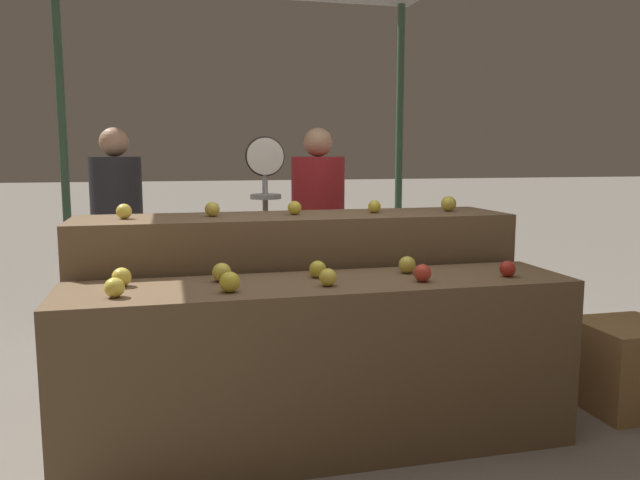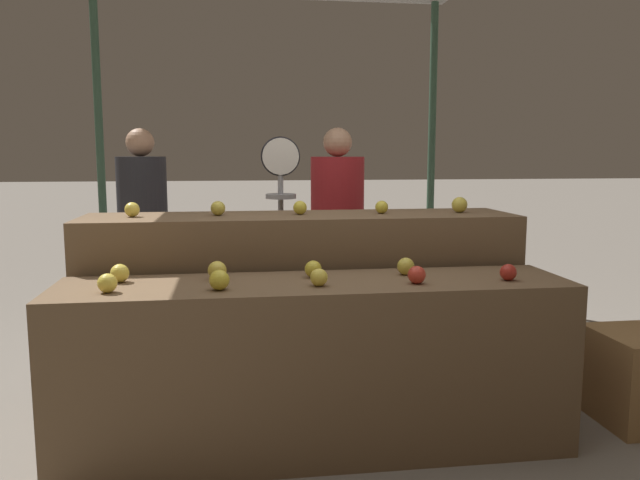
# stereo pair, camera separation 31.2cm
# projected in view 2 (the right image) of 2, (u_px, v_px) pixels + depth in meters

# --- Properties ---
(ground_plane) EXTENTS (60.00, 60.00, 0.00)m
(ground_plane) POSITION_uv_depth(u_px,v_px,m) (316.00, 447.00, 2.95)
(ground_plane) COLOR gray
(display_counter_front) EXTENTS (2.34, 0.55, 0.80)m
(display_counter_front) POSITION_uv_depth(u_px,v_px,m) (316.00, 366.00, 2.90)
(display_counter_front) COLOR brown
(display_counter_front) RESTS_ON ground_plane
(display_counter_back) EXTENTS (2.34, 0.55, 1.05)m
(display_counter_back) POSITION_uv_depth(u_px,v_px,m) (302.00, 308.00, 3.47)
(display_counter_back) COLOR brown
(display_counter_back) RESTS_ON ground_plane
(apple_front_0) EXTENTS (0.08, 0.08, 0.08)m
(apple_front_0) POSITION_uv_depth(u_px,v_px,m) (107.00, 283.00, 2.61)
(apple_front_0) COLOR yellow
(apple_front_0) RESTS_ON display_counter_front
(apple_front_1) EXTENTS (0.09, 0.09, 0.09)m
(apple_front_1) POSITION_uv_depth(u_px,v_px,m) (219.00, 280.00, 2.66)
(apple_front_1) COLOR gold
(apple_front_1) RESTS_ON display_counter_front
(apple_front_2) EXTENTS (0.08, 0.08, 0.08)m
(apple_front_2) POSITION_uv_depth(u_px,v_px,m) (319.00, 277.00, 2.74)
(apple_front_2) COLOR yellow
(apple_front_2) RESTS_ON display_counter_front
(apple_front_3) EXTENTS (0.08, 0.08, 0.08)m
(apple_front_3) POSITION_uv_depth(u_px,v_px,m) (417.00, 275.00, 2.79)
(apple_front_3) COLOR red
(apple_front_3) RESTS_ON display_counter_front
(apple_front_4) EXTENTS (0.08, 0.08, 0.08)m
(apple_front_4) POSITION_uv_depth(u_px,v_px,m) (508.00, 272.00, 2.87)
(apple_front_4) COLOR #AD281E
(apple_front_4) RESTS_ON display_counter_front
(apple_front_5) EXTENTS (0.08, 0.08, 0.08)m
(apple_front_5) POSITION_uv_depth(u_px,v_px,m) (120.00, 273.00, 2.82)
(apple_front_5) COLOR yellow
(apple_front_5) RESTS_ON display_counter_front
(apple_front_6) EXTENTS (0.09, 0.09, 0.09)m
(apple_front_6) POSITION_uv_depth(u_px,v_px,m) (217.00, 270.00, 2.89)
(apple_front_6) COLOR yellow
(apple_front_6) RESTS_ON display_counter_front
(apple_front_7) EXTENTS (0.08, 0.08, 0.08)m
(apple_front_7) POSITION_uv_depth(u_px,v_px,m) (313.00, 269.00, 2.93)
(apple_front_7) COLOR gold
(apple_front_7) RESTS_ON display_counter_front
(apple_front_8) EXTENTS (0.08, 0.08, 0.08)m
(apple_front_8) POSITION_uv_depth(u_px,v_px,m) (406.00, 266.00, 3.00)
(apple_front_8) COLOR gold
(apple_front_8) RESTS_ON display_counter_front
(apple_back_0) EXTENTS (0.08, 0.08, 0.08)m
(apple_back_0) POSITION_uv_depth(u_px,v_px,m) (132.00, 210.00, 3.27)
(apple_back_0) COLOR yellow
(apple_back_0) RESTS_ON display_counter_back
(apple_back_1) EXTENTS (0.08, 0.08, 0.08)m
(apple_back_1) POSITION_uv_depth(u_px,v_px,m) (218.00, 208.00, 3.34)
(apple_back_1) COLOR gold
(apple_back_1) RESTS_ON display_counter_back
(apple_back_2) EXTENTS (0.08, 0.08, 0.08)m
(apple_back_2) POSITION_uv_depth(u_px,v_px,m) (300.00, 208.00, 3.40)
(apple_back_2) COLOR gold
(apple_back_2) RESTS_ON display_counter_back
(apple_back_3) EXTENTS (0.07, 0.07, 0.07)m
(apple_back_3) POSITION_uv_depth(u_px,v_px,m) (382.00, 207.00, 3.46)
(apple_back_3) COLOR gold
(apple_back_3) RESTS_ON display_counter_back
(apple_back_4) EXTENTS (0.09, 0.09, 0.09)m
(apple_back_4) POSITION_uv_depth(u_px,v_px,m) (460.00, 205.00, 3.52)
(apple_back_4) COLOR gold
(apple_back_4) RESTS_ON display_counter_back
(produce_scale) EXTENTS (0.26, 0.20, 1.49)m
(produce_scale) POSITION_uv_depth(u_px,v_px,m) (281.00, 201.00, 4.09)
(produce_scale) COLOR #99999E
(produce_scale) RESTS_ON ground_plane
(person_vendor_at_scale) EXTENTS (0.45, 0.45, 1.56)m
(person_vendor_at_scale) POSITION_uv_depth(u_px,v_px,m) (337.00, 222.00, 4.49)
(person_vendor_at_scale) COLOR #2D2D38
(person_vendor_at_scale) RESTS_ON ground_plane
(person_customer_left) EXTENTS (0.41, 0.41, 1.56)m
(person_customer_left) POSITION_uv_depth(u_px,v_px,m) (143.00, 219.00, 4.62)
(person_customer_left) COLOR #2D2D38
(person_customer_left) RESTS_ON ground_plane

